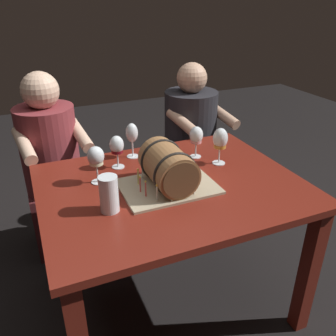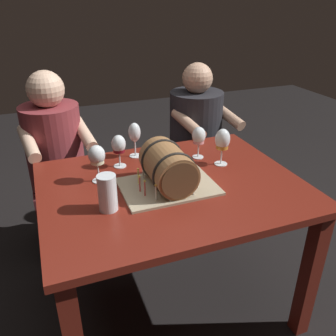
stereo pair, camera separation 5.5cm
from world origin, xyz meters
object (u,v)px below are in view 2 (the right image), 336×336
at_px(wine_glass_empty, 135,133).
at_px(wine_glass_white, 97,156).
at_px(wine_glass_red, 119,146).
at_px(wine_glass_amber, 222,141).
at_px(person_seated_left, 58,171).
at_px(dining_table, 172,205).
at_px(beer_pint, 108,194).
at_px(wine_glass_rose, 199,137).
at_px(barrel_cake, 168,169).
at_px(person_seated_right, 195,150).

bearing_deg(wine_glass_empty, wine_glass_white, -138.63).
relative_size(wine_glass_red, wine_glass_amber, 0.88).
bearing_deg(wine_glass_amber, person_seated_left, 140.57).
bearing_deg(wine_glass_red, dining_table, -55.56).
bearing_deg(wine_glass_amber, wine_glass_red, 162.03).
height_order(wine_glass_red, beer_pint, wine_glass_red).
bearing_deg(wine_glass_amber, beer_pint, -161.42).
xyz_separation_m(wine_glass_rose, wine_glass_empty, (-0.31, 0.13, 0.01)).
xyz_separation_m(dining_table, wine_glass_empty, (-0.07, 0.36, 0.25)).
relative_size(dining_table, wine_glass_rose, 6.94).
xyz_separation_m(barrel_cake, person_seated_right, (0.50, 0.78, -0.30)).
xyz_separation_m(wine_glass_red, beer_pint, (-0.14, -0.38, -0.04)).
relative_size(barrel_cake, wine_glass_empty, 2.24).
distance_m(barrel_cake, person_seated_right, 0.98).
relative_size(wine_glass_amber, beer_pint, 1.24).
height_order(barrel_cake, wine_glass_empty, barrel_cake).
xyz_separation_m(barrel_cake, wine_glass_empty, (-0.04, 0.39, 0.04)).
xyz_separation_m(wine_glass_white, beer_pint, (-0.01, -0.26, -0.06)).
bearing_deg(wine_glass_rose, person_seated_left, 143.44).
distance_m(wine_glass_amber, wine_glass_rose, 0.14).
distance_m(wine_glass_empty, person_seated_right, 0.76).
distance_m(barrel_cake, wine_glass_rose, 0.37).
bearing_deg(person_seated_left, wine_glass_red, -59.13).
distance_m(dining_table, barrel_cake, 0.21).
bearing_deg(person_seated_left, beer_pint, -80.06).
bearing_deg(beer_pint, person_seated_right, 47.28).
relative_size(dining_table, person_seated_right, 1.04).
distance_m(beer_pint, person_seated_left, 0.92).
bearing_deg(person_seated_right, wine_glass_amber, -103.82).
distance_m(wine_glass_amber, person_seated_left, 1.08).
relative_size(dining_table, wine_glass_amber, 6.21).
relative_size(barrel_cake, person_seated_right, 0.37).
bearing_deg(wine_glass_empty, person_seated_left, 135.45).
distance_m(wine_glass_red, beer_pint, 0.40).
xyz_separation_m(barrel_cake, person_seated_left, (-0.44, 0.78, -0.30)).
height_order(wine_glass_empty, beer_pint, wine_glass_empty).
distance_m(wine_glass_white, wine_glass_rose, 0.56).
bearing_deg(person_seated_left, dining_table, -57.84).
xyz_separation_m(wine_glass_white, wine_glass_amber, (0.63, -0.04, 0.00)).
bearing_deg(wine_glass_amber, barrel_cake, -159.05).
xyz_separation_m(wine_glass_red, wine_glass_amber, (0.50, -0.16, 0.02)).
height_order(wine_glass_empty, person_seated_right, person_seated_right).
height_order(wine_glass_rose, beer_pint, wine_glass_rose).
distance_m(dining_table, wine_glass_red, 0.40).
height_order(barrel_cake, person_seated_left, person_seated_left).
bearing_deg(person_seated_left, wine_glass_rose, -36.56).
height_order(wine_glass_white, wine_glass_red, wine_glass_white).
bearing_deg(wine_glass_white, dining_table, -25.13).
bearing_deg(wine_glass_white, wine_glass_rose, 7.93).
distance_m(barrel_cake, wine_glass_white, 0.34).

